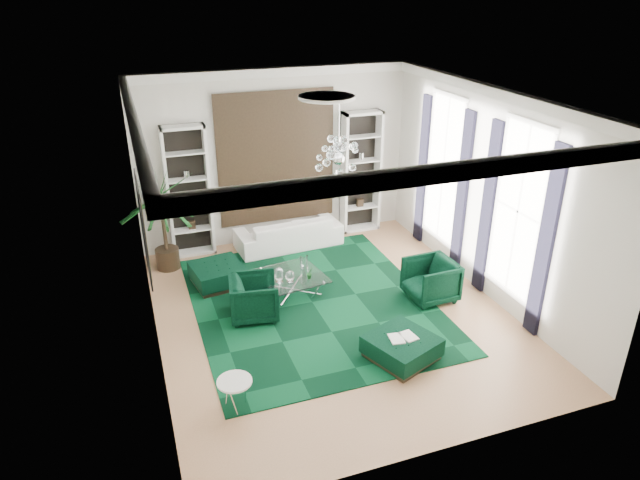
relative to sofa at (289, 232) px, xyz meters
name	(u,v)px	position (x,y,z in m)	size (l,w,h in m)	color
floor	(332,314)	(-0.08, -2.94, -0.35)	(6.00, 7.00, 0.02)	tan
ceiling	(334,98)	(-0.08, -2.94, 3.47)	(6.00, 7.00, 0.02)	white
wall_back	(276,157)	(-0.08, 0.57, 1.56)	(6.00, 0.02, 3.80)	silver
wall_front	(443,327)	(-0.08, -6.45, 1.56)	(6.00, 0.02, 3.80)	silver
wall_left	(144,241)	(-3.09, -2.94, 1.56)	(0.02, 7.00, 3.80)	silver
wall_right	(488,194)	(2.93, -2.94, 1.56)	(0.02, 7.00, 3.80)	silver
crown_molding	(334,105)	(-0.08, -2.94, 3.36)	(6.00, 7.00, 0.18)	white
ceiling_medallion	(327,97)	(-0.08, -2.64, 3.43)	(0.90, 0.90, 0.05)	white
tapestry	(276,158)	(-0.08, 0.52, 1.56)	(2.50, 0.06, 2.80)	black
shelving_left	(188,192)	(-2.03, 0.37, 1.06)	(0.90, 0.38, 2.80)	white
shelving_right	(361,173)	(1.87, 0.37, 1.06)	(0.90, 0.38, 2.80)	white
painting	(144,228)	(-3.05, -2.34, 1.51)	(0.04, 1.30, 1.60)	black
window_near	(518,211)	(2.91, -3.84, 1.56)	(0.03, 1.10, 2.90)	white
curtain_near_a	(546,244)	(2.87, -4.62, 1.31)	(0.07, 0.30, 3.25)	black
curtain_near_b	(487,209)	(2.87, -3.06, 1.31)	(0.07, 0.30, 3.25)	black
window_far	(444,170)	(2.91, -1.44, 1.56)	(0.03, 1.10, 2.90)	white
curtain_far_a	(462,194)	(2.87, -2.22, 1.31)	(0.07, 0.30, 3.25)	black
curtain_far_b	(423,171)	(2.87, -0.66, 1.31)	(0.07, 0.30, 3.25)	black
rug	(312,302)	(-0.30, -2.49, -0.33)	(4.20, 5.00, 0.02)	black
sofa	(289,232)	(0.00, 0.00, 0.00)	(2.31, 0.90, 0.67)	white
armchair_left	(254,298)	(-1.40, -2.58, 0.04)	(0.81, 0.84, 0.76)	black
armchair_right	(431,280)	(1.82, -3.06, 0.05)	(0.83, 0.86, 0.78)	black
coffee_table	(292,284)	(-0.55, -2.03, -0.14)	(1.14, 1.14, 0.39)	white
ottoman_side	(218,275)	(-1.80, -1.21, -0.13)	(0.93, 0.93, 0.41)	black
ottoman_front	(402,348)	(0.48, -4.54, -0.15)	(0.95, 0.95, 0.38)	black
book	(402,337)	(0.48, -4.54, 0.06)	(0.44, 0.29, 0.03)	white
side_table	(236,395)	(-2.21, -4.81, -0.10)	(0.49, 0.49, 0.47)	white
palm	(162,209)	(-2.64, -0.16, 0.96)	(1.62, 1.62, 2.59)	#144B1B
chandelier	(338,159)	(0.00, -2.93, 2.51)	(0.81, 0.81, 0.73)	white
table_plant	(310,273)	(-0.27, -2.26, 0.17)	(0.13, 0.10, 0.23)	#144B1B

